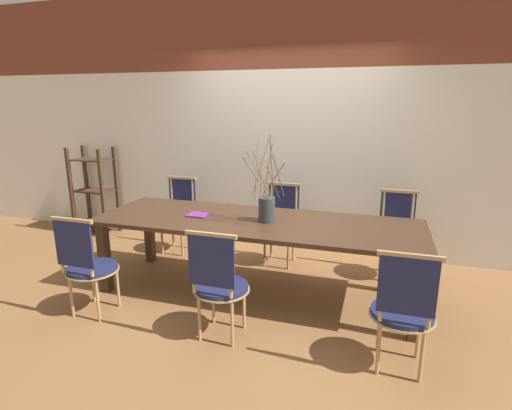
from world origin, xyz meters
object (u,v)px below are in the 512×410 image
dining_table (256,228)px  shelving_rack (94,191)px  vase_centerpiece (267,208)px  chair_far_center (396,233)px  book_stack (198,215)px  chair_near_center (403,308)px

dining_table → shelving_rack: bearing=157.9°
dining_table → vase_centerpiece: bearing=-5.9°
chair_far_center → book_stack: bearing=24.3°
shelving_rack → dining_table: bearing=-22.1°
shelving_rack → chair_far_center: bearing=-4.0°
chair_near_center → shelving_rack: (-4.10, 1.98, 0.13)m
shelving_rack → chair_near_center: bearing=-25.7°
vase_centerpiece → book_stack: size_ratio=4.16×
vase_centerpiece → shelving_rack: vase_centerpiece is taller
dining_table → chair_far_center: chair_far_center is taller
chair_far_center → vase_centerpiece: bearing=35.4°
chair_near_center → vase_centerpiece: bearing=145.5°
chair_far_center → chair_near_center: bearing=90.2°
chair_far_center → vase_centerpiece: 1.53m
chair_far_center → book_stack: (-1.91, -0.86, 0.27)m
dining_table → book_stack: 0.61m
vase_centerpiece → shelving_rack: size_ratio=0.66×
chair_near_center → book_stack: size_ratio=4.74×
dining_table → chair_far_center: 1.57m
dining_table → chair_near_center: bearing=-32.6°
dining_table → shelving_rack: 3.00m
dining_table → chair_far_center: bearing=32.7°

